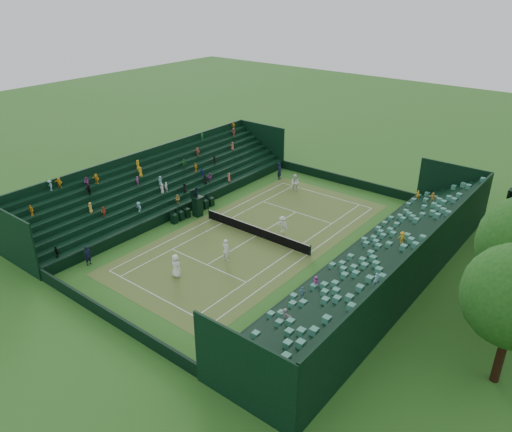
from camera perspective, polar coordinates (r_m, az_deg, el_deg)
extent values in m
plane|color=#306B21|center=(44.98, 0.00, -2.30)|extent=(160.00, 160.00, 0.00)
cube|color=#306A23|center=(44.98, 0.00, -2.29)|extent=(12.97, 26.77, 0.01)
cube|color=black|center=(56.96, 9.99, 4.08)|extent=(17.17, 0.20, 1.00)
cube|color=black|center=(35.57, -16.39, -10.95)|extent=(17.17, 0.20, 1.00)
cube|color=black|center=(40.70, 9.45, -5.12)|extent=(0.20, 31.77, 1.00)
cube|color=black|center=(49.92, -7.66, 1.07)|extent=(0.20, 31.77, 1.00)
cube|color=black|center=(40.50, 10.07, -5.34)|extent=(0.80, 32.00, 1.00)
cube|color=black|center=(40.08, 11.09, -5.41)|extent=(0.80, 32.00, 1.45)
cube|color=black|center=(39.68, 12.13, -5.49)|extent=(0.80, 32.00, 1.90)
cube|color=black|center=(39.29, 13.20, -5.56)|extent=(0.80, 32.00, 2.35)
cube|color=black|center=(38.91, 14.29, -5.63)|extent=(0.80, 32.00, 2.80)
cube|color=black|center=(38.55, 15.40, -5.70)|extent=(0.80, 32.00, 3.25)
cube|color=black|center=(38.20, 16.53, -5.77)|extent=(0.80, 32.00, 3.70)
cube|color=black|center=(37.87, 17.68, -5.84)|extent=(0.80, 32.00, 4.15)
cube|color=black|center=(37.55, 18.46, -5.58)|extent=(0.20, 32.00, 4.90)
cube|color=black|center=(50.26, -8.06, 1.22)|extent=(0.80, 32.00, 1.00)
cube|color=black|center=(50.70, -8.71, 1.68)|extent=(0.80, 32.00, 1.45)
cube|color=black|center=(51.16, -9.35, 2.13)|extent=(0.80, 32.00, 1.90)
cube|color=black|center=(51.63, -9.97, 2.58)|extent=(0.80, 32.00, 2.35)
cube|color=black|center=(52.10, -10.59, 3.01)|extent=(0.80, 32.00, 2.80)
cube|color=black|center=(52.59, -11.19, 3.44)|extent=(0.80, 32.00, 3.25)
cube|color=black|center=(53.08, -11.78, 3.86)|extent=(0.80, 32.00, 3.70)
cube|color=black|center=(53.58, -12.36, 4.27)|extent=(0.80, 32.00, 4.15)
cube|color=black|center=(53.82, -12.75, 4.76)|extent=(0.20, 32.00, 4.90)
cylinder|color=black|center=(48.16, -5.41, 0.28)|extent=(0.10, 0.10, 1.06)
cylinder|color=black|center=(41.83, 6.24, -3.95)|extent=(0.10, 0.10, 1.06)
cube|color=black|center=(44.77, 0.00, -1.78)|extent=(11.57, 0.02, 0.86)
cube|color=white|center=(44.55, 0.00, -1.24)|extent=(11.57, 0.04, 0.07)
cylinder|color=black|center=(51.64, 26.77, 0.47)|extent=(0.16, 0.16, 3.00)
cylinder|color=black|center=(32.45, 26.06, -14.47)|extent=(0.50, 0.50, 3.14)
cylinder|color=black|center=(36.89, 27.26, -9.31)|extent=(0.50, 0.50, 3.42)
cube|color=black|center=(48.68, -6.71, 1.05)|extent=(0.74, 0.74, 1.91)
cube|color=black|center=(48.27, -6.77, 2.14)|extent=(0.96, 0.96, 0.11)
cube|color=black|center=(48.37, -7.11, 2.65)|extent=(0.08, 0.96, 0.74)
imported|color=black|center=(48.05, -6.80, 2.73)|extent=(0.53, 0.59, 0.99)
cube|color=black|center=(47.76, -9.31, -0.30)|extent=(0.56, 0.56, 0.90)
cube|color=black|center=(47.72, -9.59, 0.40)|extent=(0.07, 0.56, 0.56)
cube|color=black|center=(48.25, -8.62, 0.03)|extent=(0.56, 0.56, 0.90)
cube|color=black|center=(48.20, -8.90, 0.72)|extent=(0.07, 0.56, 0.56)
cube|color=black|center=(48.73, -7.95, 0.35)|extent=(0.56, 0.56, 0.90)
cube|color=black|center=(48.69, -8.22, 1.04)|extent=(0.07, 0.56, 0.56)
cube|color=black|center=(49.86, -6.47, 1.04)|extent=(0.56, 0.56, 0.90)
cube|color=black|center=(49.82, -6.74, 1.72)|extent=(0.07, 0.56, 0.56)
cube|color=black|center=(50.38, -5.84, 1.34)|extent=(0.56, 0.56, 0.90)
cube|color=black|center=(50.33, -6.10, 2.01)|extent=(0.07, 0.56, 0.56)
cube|color=black|center=(50.90, -5.22, 1.64)|extent=(0.56, 0.56, 0.90)
cube|color=black|center=(50.85, -5.48, 2.29)|extent=(0.07, 0.56, 0.56)
imported|color=white|center=(39.17, -9.14, -5.64)|extent=(0.96, 0.65, 1.92)
imported|color=white|center=(40.80, -3.45, -3.91)|extent=(0.76, 0.53, 1.98)
imported|color=white|center=(54.24, 4.50, 3.79)|extent=(0.99, 0.81, 1.90)
imported|color=white|center=(45.28, 3.04, -0.97)|extent=(1.08, 0.66, 1.63)
imported|color=black|center=(57.41, 2.71, 5.16)|extent=(0.65, 0.83, 1.99)
imported|color=black|center=(42.46, -18.66, -4.31)|extent=(0.42, 0.62, 1.69)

